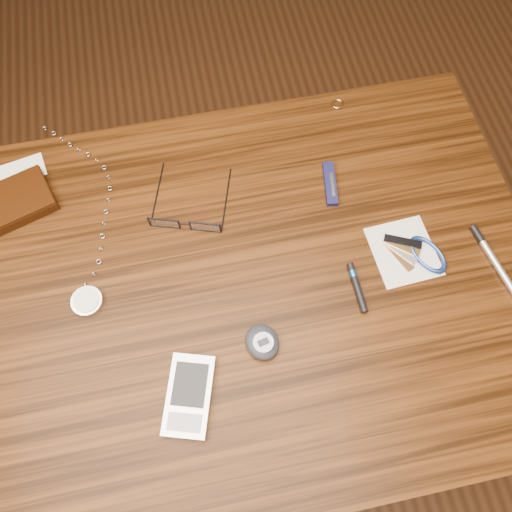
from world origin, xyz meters
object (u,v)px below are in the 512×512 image
Objects in this scene: desk at (237,305)px; pedometer at (262,342)px; pda_phone at (189,396)px; silver_pen at (492,257)px; notepad_keys at (416,253)px; eyeglasses at (186,221)px; wallet_and_card at (19,199)px; pocket_knife at (330,184)px; pocket_watch at (87,292)px.

desk is 15.03× the size of pedometer.
pda_phone reaches higher than silver_pen.
pedometer is 0.29m from notepad_keys.
wallet_and_card is at bearing 159.83° from eyeglasses.
notepad_keys is at bearing -19.65° from eyeglasses.
pedometer reaches higher than notepad_keys.
eyeglasses reaches higher than notepad_keys.
pda_phone reaches higher than desk.
wallet_and_card is (-0.33, 0.22, 0.11)m from desk.
eyeglasses is at bearing 110.27° from pedometer.
pda_phone is 0.42m from pocket_knife.
silver_pen is at bearing -19.17° from wallet_and_card.
pedometer is at bearing -77.20° from desk.
desk is 7.15× the size of silver_pen.
desk is 2.63× the size of pocket_watch.
pocket_watch is 2.72× the size of silver_pen.
silver_pen is at bearing -15.29° from notepad_keys.
pda_phone is 0.93× the size of silver_pen.
wallet_and_card reaches higher than desk.
wallet_and_card is 1.00× the size of eyeglasses.
notepad_keys is at bearing -4.12° from pocket_watch.
silver_pen is at bearing -18.59° from eyeglasses.
eyeglasses reaches higher than silver_pen.
eyeglasses is at bearing 82.53° from pda_phone.
notepad_keys is (0.30, -0.01, 0.11)m from desk.
pocket_knife is at bearing 37.11° from desk.
pedometer is 0.48× the size of silver_pen.
pocket_knife is (0.17, 0.25, -0.00)m from pedometer.
notepad_keys is at bearing -1.09° from desk.
pedometer is at bearing 24.69° from pda_phone.
pocket_knife is (0.26, 0.03, -0.01)m from eyeglasses.
pocket_knife is at bearing 123.72° from notepad_keys.
wallet_and_card reaches higher than pocket_watch.
pda_phone is at bearing -159.12° from notepad_keys.
pocket_watch is 2.96× the size of notepad_keys.
desk is 7.69× the size of pda_phone.
eyeglasses is 1.22× the size of notepad_keys.
desk is at bearing 178.91° from notepad_keys.
desk is 0.41m from wallet_and_card.
desk is at bearing -33.89° from wallet_and_card.
pda_phone is at bearing -58.26° from wallet_and_card.
pocket_watch is at bearing 173.79° from silver_pen.
pedometer is (0.02, -0.10, 0.11)m from desk.
desk is at bearing 102.80° from pedometer.
pedometer is at bearing -27.94° from pocket_watch.
pedometer is 0.40m from silver_pen.
wallet_and_card and pedometer have the same top height.
wallet_and_card is 0.79m from silver_pen.
pocket_watch is at bearing -164.75° from pocket_knife.
pocket_watch is (-0.23, 0.03, 0.11)m from desk.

